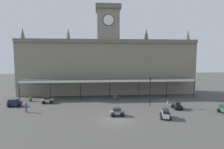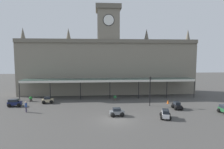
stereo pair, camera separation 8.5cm
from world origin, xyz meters
name	(u,v)px [view 1 (the left image)]	position (x,y,z in m)	size (l,w,h in m)	color
ground_plane	(116,120)	(0.00, 0.00, 0.00)	(140.00, 140.00, 0.00)	#474442
station_building	(108,64)	(0.00, 18.54, 6.85)	(39.56, 5.63, 19.73)	gray
entrance_canopy	(109,80)	(0.00, 13.59, 3.80)	(35.27, 3.26, 3.95)	#38564C
car_white_estate	(166,114)	(6.92, -0.05, 0.56)	(1.93, 2.41, 1.27)	silver
car_navy_estate	(14,103)	(-16.72, 8.02, 0.56)	(2.32, 1.67, 1.27)	#19214C
car_grey_sedan	(117,113)	(0.30, 1.51, 0.50)	(2.10, 1.60, 1.19)	slate
car_beige_sedan	(48,101)	(-11.64, 9.89, 0.50)	(2.16, 1.72, 1.19)	tan
car_black_sedan	(177,106)	(10.48, 4.37, 0.50)	(1.56, 2.07, 1.19)	black
pedestrian_crossing_forecourt	(26,106)	(-13.47, 4.46, 0.91)	(0.34, 0.34, 1.67)	#3F384C
victorian_lamppost	(150,88)	(6.56, 6.58, 3.19)	(0.30, 0.30, 5.17)	black
traffic_cone	(168,102)	(10.30, 7.89, 0.35)	(0.40, 0.40, 0.70)	orange
planter_near_kerb	(31,99)	(-15.22, 11.53, 0.49)	(0.60, 0.60, 0.96)	#47423D
planter_forecourt_centre	(115,98)	(0.94, 11.18, 0.49)	(0.60, 0.60, 0.96)	#47423D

